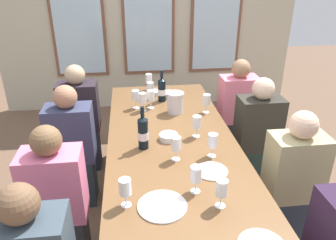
# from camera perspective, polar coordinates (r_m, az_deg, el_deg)

# --- Properties ---
(ground_plane) EXTENTS (12.00, 12.00, 0.00)m
(ground_plane) POSITION_cam_1_polar(r_m,az_deg,el_deg) (2.91, 0.75, -16.82)
(ground_plane) COLOR brown
(back_wall_with_windows) EXTENTS (4.18, 0.10, 2.90)m
(back_wall_with_windows) POSITION_cam_1_polar(r_m,az_deg,el_deg) (4.70, -3.52, 19.34)
(back_wall_with_windows) COLOR #C0B99D
(back_wall_with_windows) RESTS_ON ground
(dining_table) EXTENTS (0.98, 2.57, 0.74)m
(dining_table) POSITION_cam_1_polar(r_m,az_deg,el_deg) (2.50, 0.84, -5.32)
(dining_table) COLOR brown
(dining_table) RESTS_ON ground
(white_plate_0) EXTENTS (0.28, 0.28, 0.01)m
(white_plate_0) POSITION_cam_1_polar(r_m,az_deg,el_deg) (1.88, -1.01, -14.78)
(white_plate_0) COLOR white
(white_plate_0) RESTS_ON dining_table
(white_plate_2) EXTENTS (0.21, 0.21, 0.01)m
(white_plate_2) POSITION_cam_1_polar(r_m,az_deg,el_deg) (2.16, 7.59, -8.82)
(white_plate_2) COLOR white
(white_plate_2) RESTS_ON dining_table
(metal_pitcher) EXTENTS (0.16, 0.16, 0.19)m
(metal_pitcher) POSITION_cam_1_polar(r_m,az_deg,el_deg) (2.93, 1.27, 3.08)
(metal_pitcher) COLOR silver
(metal_pitcher) RESTS_ON dining_table
(wine_bottle_0) EXTENTS (0.08, 0.08, 0.31)m
(wine_bottle_0) POSITION_cam_1_polar(r_m,az_deg,el_deg) (3.18, -1.08, 5.31)
(wine_bottle_0) COLOR black
(wine_bottle_0) RESTS_ON dining_table
(wine_bottle_1) EXTENTS (0.08, 0.08, 0.33)m
(wine_bottle_1) POSITION_cam_1_polar(r_m,az_deg,el_deg) (2.35, -4.37, -2.20)
(wine_bottle_1) COLOR black
(wine_bottle_1) RESTS_ON dining_table
(tasting_bowl_0) EXTENTS (0.12, 0.12, 0.04)m
(tasting_bowl_0) POSITION_cam_1_polar(r_m,az_deg,el_deg) (3.38, -2.42, 4.81)
(tasting_bowl_0) COLOR white
(tasting_bowl_0) RESTS_ON dining_table
(tasting_bowl_1) EXTENTS (0.14, 0.14, 0.05)m
(tasting_bowl_1) POSITION_cam_1_polar(r_m,az_deg,el_deg) (2.50, 0.11, -2.96)
(tasting_bowl_1) COLOR white
(tasting_bowl_1) RESTS_ON dining_table
(tasting_bowl_2) EXTENTS (0.14, 0.14, 0.05)m
(tasting_bowl_2) POSITION_cam_1_polar(r_m,az_deg,el_deg) (3.32, 0.14, 4.49)
(tasting_bowl_2) COLOR white
(tasting_bowl_2) RESTS_ON dining_table
(wine_glass_0) EXTENTS (0.07, 0.07, 0.17)m
(wine_glass_0) POSITION_cam_1_polar(r_m,az_deg,el_deg) (1.83, 9.33, -11.80)
(wine_glass_0) COLOR white
(wine_glass_0) RESTS_ON dining_table
(wine_glass_1) EXTENTS (0.07, 0.07, 0.17)m
(wine_glass_1) POSITION_cam_1_polar(r_m,az_deg,el_deg) (3.01, -3.04, 4.20)
(wine_glass_1) COLOR white
(wine_glass_1) RESTS_ON dining_table
(wine_glass_2) EXTENTS (0.07, 0.07, 0.17)m
(wine_glass_2) POSITION_cam_1_polar(r_m,az_deg,el_deg) (2.51, 5.06, -0.52)
(wine_glass_2) COLOR white
(wine_glass_2) RESTS_ON dining_table
(wine_glass_3) EXTENTS (0.07, 0.07, 0.17)m
(wine_glass_3) POSITION_cam_1_polar(r_m,az_deg,el_deg) (1.92, 4.91, -9.57)
(wine_glass_3) COLOR white
(wine_glass_3) RESTS_ON dining_table
(wine_glass_4) EXTENTS (0.07, 0.07, 0.17)m
(wine_glass_4) POSITION_cam_1_polar(r_m,az_deg,el_deg) (1.83, -7.50, -11.62)
(wine_glass_4) COLOR white
(wine_glass_4) RESTS_ON dining_table
(wine_glass_5) EXTENTS (0.07, 0.07, 0.17)m
(wine_glass_5) POSITION_cam_1_polar(r_m,az_deg,el_deg) (3.48, -3.37, 7.11)
(wine_glass_5) COLOR white
(wine_glass_5) RESTS_ON dining_table
(wine_glass_6) EXTENTS (0.07, 0.07, 0.17)m
(wine_glass_6) POSITION_cam_1_polar(r_m,az_deg,el_deg) (2.94, 6.74, 3.47)
(wine_glass_6) COLOR white
(wine_glass_6) RESTS_ON dining_table
(wine_glass_7) EXTENTS (0.07, 0.07, 0.17)m
(wine_glass_7) POSITION_cam_1_polar(r_m,az_deg,el_deg) (3.23, -3.10, 5.61)
(wine_glass_7) COLOR white
(wine_glass_7) RESTS_ON dining_table
(wine_glass_8) EXTENTS (0.07, 0.07, 0.17)m
(wine_glass_8) POSITION_cam_1_polar(r_m,az_deg,el_deg) (3.03, -5.67, 4.12)
(wine_glass_8) COLOR white
(wine_glass_8) RESTS_ON dining_table
(wine_glass_9) EXTENTS (0.07, 0.07, 0.17)m
(wine_glass_9) POSITION_cam_1_polar(r_m,az_deg,el_deg) (2.96, -4.44, 3.77)
(wine_glass_9) COLOR white
(wine_glass_9) RESTS_ON dining_table
(wine_glass_10) EXTENTS (0.07, 0.07, 0.17)m
(wine_glass_10) POSITION_cam_1_polar(r_m,az_deg,el_deg) (2.27, 7.81, -3.75)
(wine_glass_10) COLOR white
(wine_glass_10) RESTS_ON dining_table
(wine_glass_11) EXTENTS (0.07, 0.07, 0.17)m
(wine_glass_11) POSITION_cam_1_polar(r_m,az_deg,el_deg) (2.21, 1.42, -4.24)
(wine_glass_11) COLOR white
(wine_glass_11) RESTS_ON dining_table
(seated_person_0) EXTENTS (0.38, 0.24, 1.11)m
(seated_person_0) POSITION_cam_1_polar(r_m,az_deg,el_deg) (3.41, -14.98, -0.21)
(seated_person_0) COLOR #212432
(seated_person_0) RESTS_ON ground
(seated_person_1) EXTENTS (0.38, 0.24, 1.11)m
(seated_person_1) POSITION_cam_1_polar(r_m,az_deg,el_deg) (3.54, 11.88, 1.15)
(seated_person_1) COLOR #282B32
(seated_person_1) RESTS_ON ground
(seated_person_4) EXTENTS (0.38, 0.24, 1.11)m
(seated_person_4) POSITION_cam_1_polar(r_m,az_deg,el_deg) (2.33, -18.68, -13.99)
(seated_person_4) COLOR #2D2E31
(seated_person_4) RESTS_ON ground
(seated_person_5) EXTENTS (0.38, 0.24, 1.11)m
(seated_person_5) POSITION_cam_1_polar(r_m,az_deg,el_deg) (2.54, 20.75, -10.74)
(seated_person_5) COLOR #2B3743
(seated_person_5) RESTS_ON ground
(seated_person_6) EXTENTS (0.38, 0.24, 1.11)m
(seated_person_6) POSITION_cam_1_polar(r_m,az_deg,el_deg) (2.90, -16.27, -5.13)
(seated_person_6) COLOR #212E33
(seated_person_6) RESTS_ON ground
(seated_person_7) EXTENTS (0.38, 0.24, 1.11)m
(seated_person_7) POSITION_cam_1_polar(r_m,az_deg,el_deg) (3.06, 15.19, -3.35)
(seated_person_7) COLOR #21322F
(seated_person_7) RESTS_ON ground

